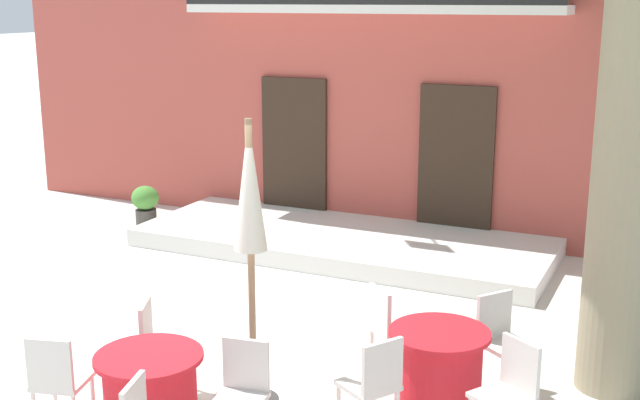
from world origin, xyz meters
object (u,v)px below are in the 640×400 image
(cafe_umbrella, at_px, (250,224))
(cafe_chair_front_2, at_px, (374,382))
(cafe_chair_near_tree_1, at_px, (57,379))
(cafe_chair_near_tree_3, at_px, (241,390))
(cafe_table_front, at_px, (438,371))
(cafe_table_near_tree, at_px, (151,397))
(cafe_chair_front_0, at_px, (501,336))
(cafe_chair_front_3, at_px, (510,388))
(cafe_chair_front_1, at_px, (389,326))
(ground_planter_left, at_px, (145,204))
(cafe_chair_near_tree_0, at_px, (158,343))

(cafe_umbrella, bearing_deg, cafe_chair_front_2, -4.84)
(cafe_chair_near_tree_1, height_order, cafe_chair_near_tree_3, same)
(cafe_chair_near_tree_3, bearing_deg, cafe_chair_near_tree_1, -162.23)
(cafe_chair_near_tree_1, relative_size, cafe_table_front, 1.05)
(cafe_table_near_tree, xyz_separation_m, cafe_umbrella, (0.46, 0.85, 1.27))
(cafe_chair_near_tree_3, relative_size, cafe_table_front, 1.05)
(cafe_chair_front_0, relative_size, cafe_chair_front_3, 1.00)
(cafe_chair_front_1, xyz_separation_m, cafe_chair_front_2, (0.29, -1.12, 0.00))
(cafe_chair_front_0, bearing_deg, cafe_umbrella, -146.43)
(cafe_chair_front_1, height_order, ground_planter_left, cafe_chair_front_1)
(cafe_chair_front_3, xyz_separation_m, cafe_umbrella, (-2.16, -0.25, 1.14))
(cafe_table_near_tree, height_order, cafe_chair_front_3, cafe_chair_front_3)
(cafe_chair_front_2, distance_m, ground_planter_left, 7.12)
(cafe_chair_near_tree_0, xyz_separation_m, cafe_chair_front_2, (2.00, 0.10, 0.00))
(cafe_table_front, height_order, cafe_chair_front_1, cafe_chair_front_1)
(cafe_chair_front_2, bearing_deg, cafe_chair_near_tree_1, -156.24)
(cafe_chair_front_0, xyz_separation_m, cafe_umbrella, (-1.86, -1.23, 1.14))
(cafe_table_front, height_order, ground_planter_left, cafe_table_front)
(cafe_table_near_tree, xyz_separation_m, cafe_chair_near_tree_1, (-0.70, -0.27, 0.14))
(cafe_chair_near_tree_3, height_order, cafe_umbrella, cafe_umbrella)
(cafe_chair_front_1, distance_m, cafe_umbrella, 1.76)
(cafe_chair_near_tree_3, relative_size, ground_planter_left, 1.37)
(cafe_chair_near_tree_0, relative_size, ground_planter_left, 1.37)
(cafe_chair_near_tree_0, distance_m, ground_planter_left, 5.78)
(cafe_chair_front_0, height_order, cafe_chair_front_1, same)
(cafe_table_near_tree, height_order, cafe_chair_near_tree_0, cafe_chair_near_tree_0)
(cafe_chair_near_tree_1, xyz_separation_m, cafe_chair_front_3, (3.32, 1.37, 0.00))
(cafe_umbrella, xyz_separation_m, ground_planter_left, (-4.40, 4.35, -1.29))
(cafe_table_front, bearing_deg, cafe_table_near_tree, -143.64)
(cafe_chair_near_tree_1, distance_m, cafe_chair_front_0, 3.83)
(cafe_chair_near_tree_1, height_order, cafe_table_front, cafe_chair_near_tree_1)
(cafe_chair_near_tree_0, relative_size, cafe_chair_front_2, 1.00)
(cafe_table_near_tree, height_order, cafe_chair_front_1, cafe_chair_front_1)
(cafe_chair_near_tree_3, xyz_separation_m, ground_planter_left, (-4.67, 5.01, -0.16))
(cafe_table_near_tree, bearing_deg, ground_planter_left, 127.19)
(cafe_chair_front_1, height_order, cafe_chair_front_2, same)
(cafe_chair_near_tree_3, distance_m, ground_planter_left, 6.86)
(cafe_chair_near_tree_0, bearing_deg, cafe_chair_front_0, 27.91)
(cafe_chair_front_2, relative_size, cafe_umbrella, 0.36)
(cafe_table_near_tree, bearing_deg, cafe_table_front, 36.36)
(cafe_chair_front_0, distance_m, cafe_chair_front_1, 1.01)
(cafe_chair_near_tree_3, distance_m, cafe_chair_front_3, 2.09)
(cafe_chair_near_tree_3, height_order, cafe_chair_front_0, same)
(cafe_chair_front_0, relative_size, cafe_chair_front_2, 1.00)
(cafe_chair_front_3, bearing_deg, cafe_table_near_tree, -157.30)
(cafe_chair_near_tree_0, bearing_deg, cafe_chair_near_tree_3, -22.38)
(cafe_chair_near_tree_3, xyz_separation_m, cafe_umbrella, (-0.27, 0.66, 1.14))
(cafe_chair_near_tree_1, bearing_deg, cafe_chair_near_tree_3, 17.77)
(cafe_table_front, xyz_separation_m, cafe_chair_front_3, (0.68, -0.33, 0.14))
(cafe_chair_near_tree_1, bearing_deg, cafe_table_front, 32.77)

